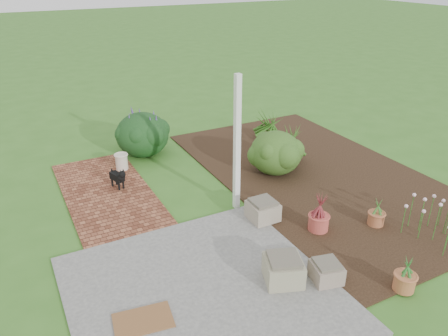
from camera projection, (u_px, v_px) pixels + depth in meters
name	position (u px, v px, depth m)	size (l,w,h in m)	color
ground	(224.00, 213.00, 7.93)	(80.00, 80.00, 0.00)	#366A21
concrete_patio	(203.00, 293.00, 6.00)	(3.50, 3.50, 0.04)	#5B5B59
brick_path	(107.00, 192.00, 8.61)	(1.60, 3.50, 0.04)	#5B2D1D
garden_bed	(317.00, 174.00, 9.37)	(4.00, 7.00, 0.03)	black
veranda_post	(237.00, 145.00, 7.60)	(0.10, 0.10, 2.50)	white
stone_trough_near	(283.00, 270.00, 6.13)	(0.51, 0.51, 0.34)	gray
stone_trough_mid	(326.00, 272.00, 6.16)	(0.40, 0.40, 0.27)	#756557
stone_trough_far	(263.00, 211.00, 7.62)	(0.48, 0.48, 0.32)	gray
coir_doormat	(143.00, 320.00, 5.49)	(0.73, 0.47, 0.02)	brown
black_dog	(118.00, 177.00, 8.63)	(0.26, 0.48, 0.42)	black
cream_ceramic_urn	(122.00, 162.00, 9.46)	(0.26, 0.26, 0.35)	beige
evergreen_shrub	(276.00, 152.00, 9.24)	(1.10, 1.10, 0.93)	#1B3810
agapanthus_clump_back	(286.00, 141.00, 9.72)	(1.11, 1.11, 1.00)	#153B0A
agapanthus_clump_front	(268.00, 123.00, 10.96)	(0.99, 0.99, 0.88)	#0B360F
pink_flower_patch	(444.00, 220.00, 6.99)	(1.13, 1.13, 0.72)	#113D0F
terracotta_pot_bronze	(318.00, 222.00, 7.35)	(0.34, 0.34, 0.28)	#B3463C
terracotta_pot_small_left	(376.00, 218.00, 7.50)	(0.27, 0.27, 0.23)	#A65D38
terracotta_pot_small_right	(404.00, 282.00, 6.00)	(0.29, 0.29, 0.25)	#A76038
purple_flowering_bush	(142.00, 133.00, 10.16)	(1.23, 1.23, 1.04)	black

